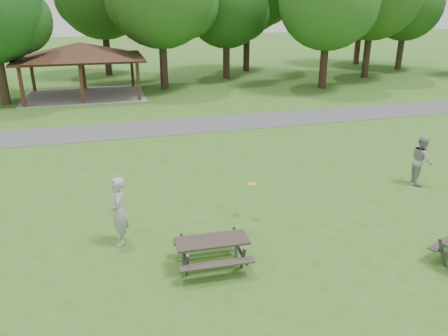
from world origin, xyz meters
TOP-DOWN VIEW (x-y plane):
  - ground at (0.00, 0.00)m, footprint 160.00×160.00m
  - asphalt_path at (0.00, 14.00)m, footprint 120.00×3.20m
  - pavilion at (-4.00, 24.00)m, footprint 8.60×7.01m
  - tree_row_f at (8.09, 28.53)m, footprint 7.35×7.00m
  - tree_row_g at (14.09, 22.03)m, footprint 7.77×7.40m
  - tree_row_i at (26.08, 29.03)m, footprint 7.14×6.80m
  - picnic_table_middle at (-0.31, 0.42)m, footprint 1.94×1.59m
  - frisbee_in_flight at (1.60, 2.82)m, footprint 0.30×0.30m
  - frisbee_thrower at (-2.56, 2.28)m, footprint 0.52×0.76m
  - frisbee_catcher at (8.63, 3.73)m, footprint 1.01×1.11m

SIDE VIEW (x-z plane):
  - ground at x=0.00m, z-range 0.00..0.00m
  - asphalt_path at x=0.00m, z-range 0.00..0.02m
  - picnic_table_middle at x=-0.31m, z-range 0.19..1.01m
  - frisbee_catcher at x=8.63m, z-range 0.00..1.87m
  - frisbee_thrower at x=-2.56m, z-range 0.00..2.01m
  - frisbee_in_flight at x=1.60m, z-range 1.13..1.15m
  - pavilion at x=-4.00m, z-range 1.18..4.94m
  - tree_row_f at x=8.09m, z-range 1.06..10.62m
  - tree_row_i at x=26.08m, z-range 1.15..10.67m
  - tree_row_g at x=14.09m, z-range 1.20..11.46m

